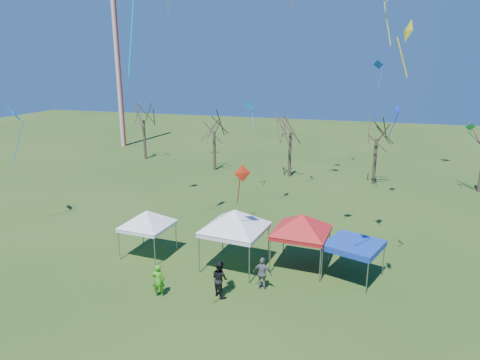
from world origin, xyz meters
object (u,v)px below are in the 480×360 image
Objects in this scene: tree_1 at (214,117)px; tent_white_west at (147,214)px; tree_2 at (291,116)px; tent_blue at (354,246)px; person_green at (158,280)px; tent_red at (302,218)px; person_grey at (262,274)px; tent_white_mid at (235,214)px; person_dark at (220,279)px; radio_mast at (117,54)px; tree_0 at (142,106)px; tree_3 at (378,122)px.

tent_white_west is at bearing -80.61° from tree_1.
tree_2 reaches higher than tree_1.
tree_1 is 26.37m from tent_blue.
tree_2 is 4.70× the size of person_green.
tree_2 reaches higher than tent_white_west.
tree_1 is at bearing -92.97° from person_green.
tree_1 is 1.76× the size of tent_red.
tent_white_west is at bearing -10.12° from person_grey.
tree_1 is 8.42m from tree_2.
tree_2 reaches higher than tent_red.
tent_white_mid reaches higher than person_dark.
tree_2 is at bearing 92.04° from tent_white_mid.
tent_white_west is 2.12× the size of person_grey.
person_dark reaches higher than person_grey.
person_dark is at bearing -148.83° from tent_blue.
person_grey is at bearing -48.89° from radio_mast.
tree_1 is 26.82m from person_green.
tent_white_mid is (19.23, -24.06, -3.20)m from tree_0.
tree_2 is 1.78× the size of tent_white_mid.
tree_1 is at bearing -59.81° from person_grey.
radio_mast is 38.34m from tent_white_west.
radio_mast is at bearing -44.55° from person_grey.
tree_2 is 24.96m from person_dark.
person_green is (-6.39, -5.32, -2.18)m from tent_red.
tent_red is (-3.99, -19.64, -3.03)m from tree_3.
tent_blue reaches higher than person_green.
person_grey is at bearing -115.63° from tent_red.
person_green is at bearing -94.49° from tree_2.
tree_2 is 1.91× the size of tent_red.
person_green is at bearing -75.92° from tree_1.
tree_3 reaches higher than tent_white_west.
tent_white_mid is 1.33× the size of tent_blue.
tent_white_west reaches higher than person_dark.
tent_red is 1.24× the size of tent_blue.
person_grey is at bearing -149.92° from tent_blue.
tree_2 is 21.28m from tent_white_mid.
tree_2 is at bearing 109.83° from tent_blue.
tree_3 reaches higher than person_grey.
person_dark is 1.07× the size of person_grey.
tree_1 is 2.00× the size of tent_white_west.
radio_mast is 3.16× the size of tree_3.
person_dark is at bearing -54.56° from tree_0.
tent_red is at bearing -77.56° from tree_2.
tent_white_west is 1.10× the size of tent_blue.
radio_mast is at bearing 130.70° from tent_white_mid.
tent_red is (3.66, 1.08, -0.24)m from tent_white_mid.
tree_2 is at bearing -9.24° from tree_0.
tent_blue is 1.93× the size of person_grey.
tree_0 is 4.85× the size of person_green.
tent_white_west is 12.30m from tent_blue.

